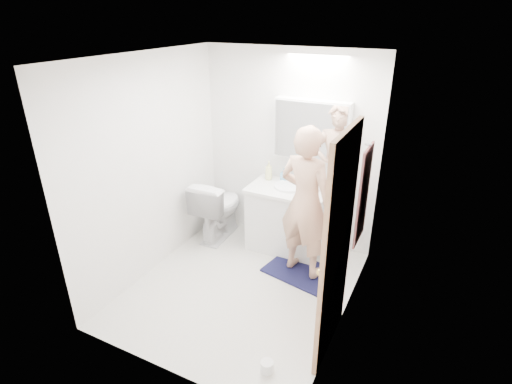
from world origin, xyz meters
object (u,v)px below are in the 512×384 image
Objects in this scene: medicine_cabinet at (311,130)px; toothbrush_cup at (313,184)px; soap_bottle_a at (269,171)px; soap_bottle_b at (284,175)px; person at (306,203)px; toilet at (218,207)px; vanity_cabinet at (287,220)px; toilet_paper_roll at (267,366)px.

toothbrush_cup is at bearing -32.72° from medicine_cabinet.
medicine_cabinet is at bearing 6.79° from soap_bottle_a.
soap_bottle_b is (0.20, 0.03, -0.03)m from soap_bottle_a.
person reaches higher than toothbrush_cup.
soap_bottle_a is at bearing -173.21° from medicine_cabinet.
soap_bottle_a is at bearing -179.02° from toothbrush_cup.
toilet is (-1.10, -0.33, -1.09)m from medicine_cabinet.
toilet is 0.98m from soap_bottle_b.
vanity_cabinet is 0.66m from soap_bottle_a.
toothbrush_cup is 2.20m from toilet_paper_roll.
toothbrush_cup is (0.08, -0.05, -0.63)m from medicine_cabinet.
person reaches higher than toilet_paper_roll.
toilet is at bearing -159.64° from soap_bottle_b.
soap_bottle_a is at bearing -158.91° from toilet.
medicine_cabinet is at bearing -166.42° from toilet.
toothbrush_cup is (-0.12, 0.58, -0.03)m from person.
toilet_paper_roll is at bearing -72.23° from vanity_cabinet.
medicine_cabinet is 5.01× the size of soap_bottle_b.
soap_bottle_b is at bearing -174.38° from medicine_cabinet.
soap_bottle_a is 2.46× the size of toothbrush_cup.
soap_bottle_b is 1.60× the size of toilet_paper_roll.
soap_bottle_a is 0.59m from toothbrush_cup.
toilet is 3.45× the size of soap_bottle_a.
medicine_cabinet is at bearing 5.62° from soap_bottle_b.
soap_bottle_b is at bearing 177.01° from toothbrush_cup.
vanity_cabinet is 1.02× the size of medicine_cabinet.
toilet is 1.29m from toothbrush_cup.
toilet is 8.49× the size of toothbrush_cup.
medicine_cabinet is 1.07× the size of toilet.
person is 15.39× the size of toilet_paper_roll.
soap_bottle_a is at bearing -27.91° from person.
medicine_cabinet is 0.90m from person.
toilet is at bearing -156.01° from soap_bottle_a.
soap_bottle_a reaches higher than toothbrush_cup.
vanity_cabinet is 1.09× the size of toilet.
toilet_paper_roll is (0.59, -1.85, -0.34)m from vanity_cabinet.
soap_bottle_b reaches higher than toilet_paper_roll.
person is 0.78m from soap_bottle_b.
soap_bottle_a is (-0.33, 0.15, 0.55)m from vanity_cabinet.
soap_bottle_a is 0.20m from soap_bottle_b.
toothbrush_cup is at bearing -2.99° from soap_bottle_b.
toothbrush_cup is (0.38, -0.02, -0.04)m from soap_bottle_b.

